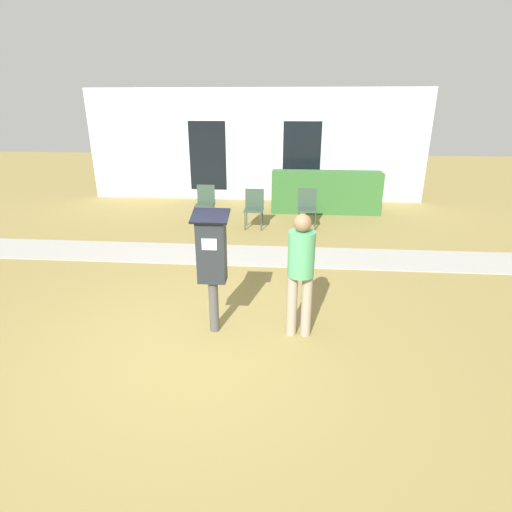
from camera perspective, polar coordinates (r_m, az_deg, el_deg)
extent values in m
plane|color=olive|center=(5.01, -8.56, -12.70)|extent=(40.00, 40.00, 0.00)
cube|color=#A3A099|center=(7.77, -3.41, 0.18)|extent=(12.00, 1.10, 0.02)
cube|color=silver|center=(12.29, -0.21, 15.49)|extent=(10.00, 0.24, 3.20)
cube|color=black|center=(12.39, -6.92, 13.99)|extent=(1.10, 0.02, 2.00)
cube|color=black|center=(12.15, 6.53, 13.87)|extent=(1.10, 0.02, 2.00)
cylinder|color=#4C4C4C|center=(5.14, -6.04, -7.11)|extent=(0.12, 0.12, 0.70)
cube|color=#23282D|center=(4.83, -6.37, 0.76)|extent=(0.34, 0.22, 0.80)
cube|color=silver|center=(4.69, -6.69, 1.66)|extent=(0.18, 0.01, 0.14)
cube|color=black|center=(4.70, -6.58, 5.71)|extent=(0.44, 0.31, 0.12)
cylinder|color=gray|center=(5.02, 5.14, -7.01)|extent=(0.13, 0.13, 0.82)
cylinder|color=gray|center=(5.03, 7.21, -7.07)|extent=(0.13, 0.13, 0.82)
cylinder|color=#4C9E66|center=(4.74, 6.49, 0.29)|extent=(0.32, 0.32, 0.55)
sphere|color=#8C6647|center=(4.62, 6.68, 4.71)|extent=(0.21, 0.21, 0.21)
cylinder|color=#334738|center=(9.85, -8.59, 5.68)|extent=(0.03, 0.03, 0.42)
cylinder|color=#334738|center=(9.77, -6.40, 5.66)|extent=(0.03, 0.03, 0.42)
cylinder|color=#334738|center=(10.21, -8.11, 6.25)|extent=(0.03, 0.03, 0.42)
cylinder|color=#334738|center=(10.13, -6.00, 6.23)|extent=(0.03, 0.03, 0.42)
cube|color=#334738|center=(9.93, -7.33, 7.24)|extent=(0.44, 0.44, 0.04)
cube|color=#334738|center=(10.07, -7.16, 8.83)|extent=(0.44, 0.04, 0.44)
cylinder|color=#334738|center=(9.27, -1.59, 4.95)|extent=(0.03, 0.03, 0.42)
cylinder|color=#334738|center=(9.24, 0.76, 4.90)|extent=(0.03, 0.03, 0.42)
cylinder|color=#334738|center=(9.63, -1.34, 5.57)|extent=(0.03, 0.03, 0.42)
cylinder|color=#334738|center=(9.60, 0.93, 5.52)|extent=(0.03, 0.03, 0.42)
cube|color=#334738|center=(9.37, -0.31, 6.59)|extent=(0.44, 0.44, 0.04)
cube|color=#334738|center=(9.52, -0.21, 8.28)|extent=(0.44, 0.04, 0.44)
cylinder|color=#334738|center=(9.35, 6.13, 4.98)|extent=(0.03, 0.03, 0.42)
cylinder|color=#334738|center=(9.37, 8.46, 4.90)|extent=(0.03, 0.03, 0.42)
cylinder|color=#334738|center=(9.72, 6.10, 5.59)|extent=(0.03, 0.03, 0.42)
cylinder|color=#334738|center=(9.73, 8.34, 5.51)|extent=(0.03, 0.03, 0.42)
cube|color=#334738|center=(9.48, 7.32, 6.58)|extent=(0.44, 0.44, 0.04)
cube|color=#334738|center=(9.62, 7.34, 8.25)|extent=(0.44, 0.04, 0.44)
cube|color=#33662D|center=(10.96, 9.93, 8.97)|extent=(2.88, 0.60, 1.10)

